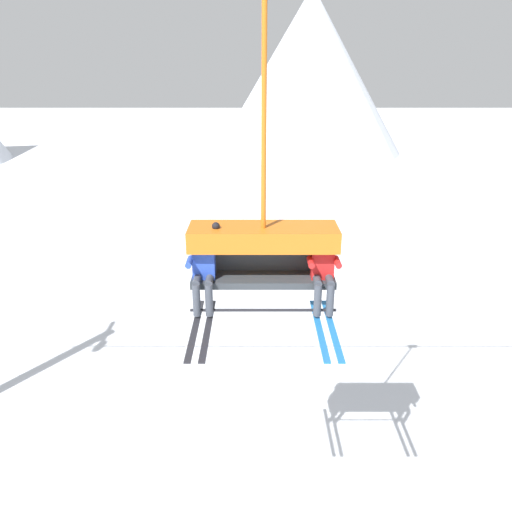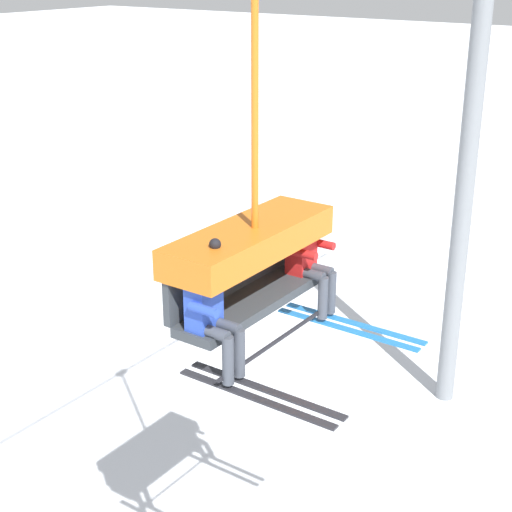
# 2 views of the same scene
# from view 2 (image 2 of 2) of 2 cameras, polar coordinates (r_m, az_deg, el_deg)

# --- Properties ---
(lift_tower_far) EXTENTS (0.36, 1.88, 9.58)m
(lift_tower_far) POSITION_cam_2_polar(r_m,az_deg,el_deg) (15.41, 15.13, 6.12)
(lift_tower_far) COLOR slate
(lift_tower_far) RESTS_ON ground_plane
(chairlift_chair) EXTENTS (2.13, 0.74, 4.27)m
(chairlift_chair) POSITION_cam_2_polar(r_m,az_deg,el_deg) (7.86, -0.51, 0.50)
(chairlift_chair) COLOR #33383D
(skier_blue) EXTENTS (0.48, 1.70, 1.34)m
(skier_blue) POSITION_cam_2_polar(r_m,az_deg,el_deg) (7.24, -3.04, -4.17)
(skier_blue) COLOR #2847B7
(skier_red) EXTENTS (0.46, 1.70, 1.23)m
(skier_red) POSITION_cam_2_polar(r_m,az_deg,el_deg) (8.54, 4.03, -0.29)
(skier_red) COLOR red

